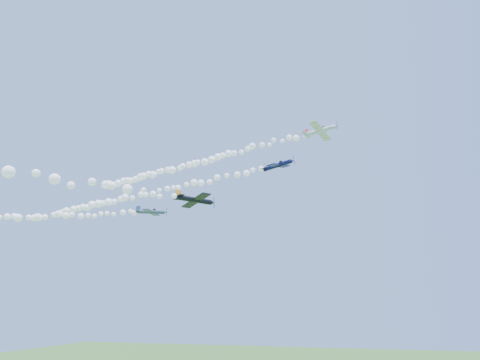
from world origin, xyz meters
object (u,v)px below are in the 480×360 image
(plane_white, at_px, (320,131))
(plane_black, at_px, (196,200))
(plane_navy, at_px, (278,165))
(plane_grey, at_px, (151,212))

(plane_white, bearing_deg, plane_black, -107.93)
(plane_navy, bearing_deg, plane_black, -90.46)
(plane_grey, distance_m, plane_black, 37.89)
(plane_navy, bearing_deg, plane_grey, -167.61)
(plane_black, bearing_deg, plane_navy, 22.68)
(plane_white, bearing_deg, plane_grey, -167.57)
(plane_white, height_order, plane_navy, plane_white)
(plane_grey, height_order, plane_black, plane_grey)
(plane_navy, relative_size, plane_black, 1.31)
(plane_white, xyz_separation_m, plane_navy, (-9.58, 1.26, -6.57))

